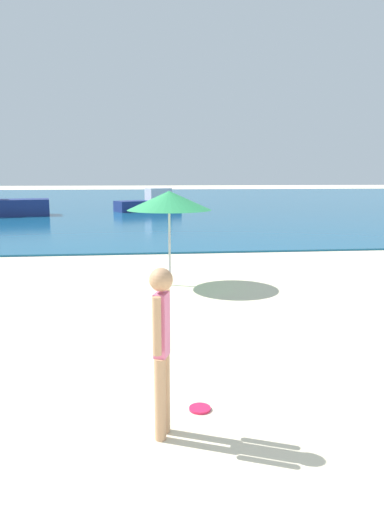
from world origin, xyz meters
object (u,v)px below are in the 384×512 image
object	(u,v)px
person_standing	(162,343)
frisbee	(200,409)
beach_umbrella	(169,201)
boat_far	(150,203)

from	to	relation	value
person_standing	frisbee	xyz separation A→B (m)	(0.40, 0.44, -0.88)
person_standing	beach_umbrella	bearing A→B (deg)	14.58
boat_far	frisbee	bearing A→B (deg)	63.91
boat_far	beach_umbrella	distance (m)	20.64
person_standing	frisbee	world-z (taller)	person_standing
person_standing	frisbee	bearing A→B (deg)	-23.25
frisbee	boat_far	world-z (taller)	boat_far
person_standing	boat_far	bearing A→B (deg)	17.71
boat_far	beach_umbrella	xyz separation A→B (m)	(-0.09, -20.60, 1.27)
frisbee	beach_umbrella	distance (m)	5.90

